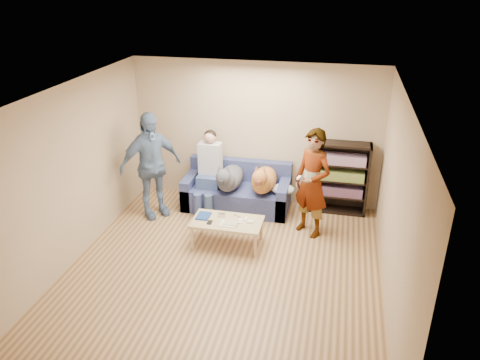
% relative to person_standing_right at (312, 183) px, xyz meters
% --- Properties ---
extents(ground, '(5.00, 5.00, 0.00)m').
position_rel_person_standing_right_xyz_m(ground, '(-1.13, -1.43, -0.90)').
color(ground, brown).
rests_on(ground, ground).
extents(ceiling, '(5.00, 5.00, 0.00)m').
position_rel_person_standing_right_xyz_m(ceiling, '(-1.13, -1.43, 1.70)').
color(ceiling, white).
rests_on(ceiling, ground).
extents(wall_back, '(4.50, 0.00, 4.50)m').
position_rel_person_standing_right_xyz_m(wall_back, '(-1.13, 1.07, 0.40)').
color(wall_back, tan).
rests_on(wall_back, ground).
extents(wall_front, '(4.50, 0.00, 4.50)m').
position_rel_person_standing_right_xyz_m(wall_front, '(-1.13, -3.93, 0.40)').
color(wall_front, tan).
rests_on(wall_front, ground).
extents(wall_left, '(0.00, 5.00, 5.00)m').
position_rel_person_standing_right_xyz_m(wall_left, '(-3.38, -1.43, 0.40)').
color(wall_left, tan).
rests_on(wall_left, ground).
extents(wall_right, '(0.00, 5.00, 5.00)m').
position_rel_person_standing_right_xyz_m(wall_right, '(1.12, -1.43, 0.40)').
color(wall_right, tan).
rests_on(wall_right, ground).
extents(blanket, '(0.41, 0.35, 0.14)m').
position_rel_person_standing_right_xyz_m(blanket, '(-0.53, 0.53, -0.40)').
color(blanket, '#AAAAAF').
rests_on(blanket, sofa).
extents(person_standing_right, '(0.78, 0.73, 1.80)m').
position_rel_person_standing_right_xyz_m(person_standing_right, '(0.00, 0.00, 0.00)').
color(person_standing_right, gray).
rests_on(person_standing_right, ground).
extents(person_standing_left, '(1.10, 1.12, 1.88)m').
position_rel_person_standing_right_xyz_m(person_standing_left, '(-2.76, 0.04, 0.04)').
color(person_standing_left, '#6983A9').
rests_on(person_standing_left, ground).
extents(held_controller, '(0.07, 0.13, 0.03)m').
position_rel_person_standing_right_xyz_m(held_controller, '(-0.20, -0.20, 0.17)').
color(held_controller, white).
rests_on(held_controller, person_standing_right).
extents(notebook_blue, '(0.20, 0.26, 0.03)m').
position_rel_person_standing_right_xyz_m(notebook_blue, '(-1.64, -0.59, -0.47)').
color(notebook_blue, navy).
rests_on(notebook_blue, coffee_table).
extents(papers, '(0.26, 0.20, 0.02)m').
position_rel_person_standing_right_xyz_m(papers, '(-1.19, -0.74, -0.47)').
color(papers, silver).
rests_on(papers, coffee_table).
extents(magazine, '(0.22, 0.17, 0.01)m').
position_rel_person_standing_right_xyz_m(magazine, '(-1.16, -0.72, -0.46)').
color(magazine, '#B0AE8D').
rests_on(magazine, coffee_table).
extents(camera_silver, '(0.11, 0.06, 0.05)m').
position_rel_person_standing_right_xyz_m(camera_silver, '(-1.36, -0.52, -0.45)').
color(camera_silver, silver).
rests_on(camera_silver, coffee_table).
extents(controller_a, '(0.04, 0.13, 0.03)m').
position_rel_person_standing_right_xyz_m(controller_a, '(-0.96, -0.54, -0.46)').
color(controller_a, white).
rests_on(controller_a, coffee_table).
extents(controller_b, '(0.09, 0.06, 0.03)m').
position_rel_person_standing_right_xyz_m(controller_b, '(-0.88, -0.62, -0.46)').
color(controller_b, white).
rests_on(controller_b, coffee_table).
extents(headphone_cup_a, '(0.07, 0.07, 0.02)m').
position_rel_person_standing_right_xyz_m(headphone_cup_a, '(-1.04, -0.66, -0.47)').
color(headphone_cup_a, white).
rests_on(headphone_cup_a, coffee_table).
extents(headphone_cup_b, '(0.07, 0.07, 0.02)m').
position_rel_person_standing_right_xyz_m(headphone_cup_b, '(-1.04, -0.58, -0.47)').
color(headphone_cup_b, white).
rests_on(headphone_cup_b, coffee_table).
extents(pen_orange, '(0.13, 0.06, 0.01)m').
position_rel_person_standing_right_xyz_m(pen_orange, '(-1.26, -0.80, -0.47)').
color(pen_orange, orange).
rests_on(pen_orange, coffee_table).
extents(pen_black, '(0.13, 0.08, 0.01)m').
position_rel_person_standing_right_xyz_m(pen_black, '(-1.12, -0.46, -0.47)').
color(pen_black, black).
rests_on(pen_black, coffee_table).
extents(wallet, '(0.07, 0.12, 0.02)m').
position_rel_person_standing_right_xyz_m(wallet, '(-1.49, -0.76, -0.47)').
color(wallet, black).
rests_on(wallet, coffee_table).
extents(sofa, '(1.90, 0.85, 0.82)m').
position_rel_person_standing_right_xyz_m(sofa, '(-1.38, 0.66, -0.62)').
color(sofa, '#515B93').
rests_on(sofa, ground).
extents(person_seated, '(0.40, 0.73, 1.47)m').
position_rel_person_standing_right_xyz_m(person_seated, '(-1.87, 0.54, -0.12)').
color(person_seated, '#3E5B8A').
rests_on(person_seated, sofa).
extents(dog_gray, '(0.43, 1.26, 0.62)m').
position_rel_person_standing_right_xyz_m(dog_gray, '(-1.48, 0.46, -0.25)').
color(dog_gray, '#4F515A').
rests_on(dog_gray, sofa).
extents(dog_tan, '(0.43, 1.18, 0.63)m').
position_rel_person_standing_right_xyz_m(dog_tan, '(-0.88, 0.51, -0.25)').
color(dog_tan, '#C36A3B').
rests_on(dog_tan, sofa).
extents(coffee_table, '(1.10, 0.60, 0.42)m').
position_rel_person_standing_right_xyz_m(coffee_table, '(-1.24, -0.64, -0.52)').
color(coffee_table, '#CDB67E').
rests_on(coffee_table, ground).
extents(bookshelf, '(1.00, 0.34, 1.30)m').
position_rel_person_standing_right_xyz_m(bookshelf, '(0.42, 0.90, -0.22)').
color(bookshelf, black).
rests_on(bookshelf, ground).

